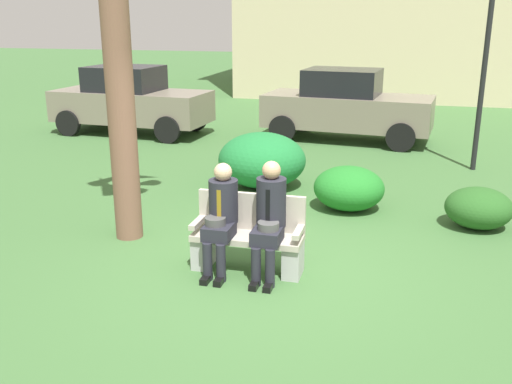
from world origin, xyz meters
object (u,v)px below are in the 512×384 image
seated_man_right (269,215)px  parked_car_far (346,105)px  park_bench (249,238)px  parked_car_near (130,100)px  seated_man_left (221,213)px  street_lamp (487,43)px  shrub_near_bench (479,208)px  shrub_mid_lawn (262,160)px  shrub_far_lawn (349,188)px

seated_man_right → parked_car_far: bearing=89.7°
park_bench → parked_car_near: 8.72m
park_bench → parked_car_near: size_ratio=0.32×
park_bench → seated_man_left: seated_man_left is taller
seated_man_left → street_lamp: street_lamp is taller
parked_car_far → street_lamp: (2.72, -2.13, 1.56)m
shrub_near_bench → shrub_mid_lawn: shrub_mid_lawn is taller
park_bench → parked_car_near: parked_car_near is taller
park_bench → parked_car_far: bearing=87.6°
seated_man_left → shrub_near_bench: seated_man_left is taller
shrub_far_lawn → parked_car_near: 7.55m
park_bench → seated_man_left: size_ratio=1.01×
shrub_far_lawn → street_lamp: size_ratio=0.27×
shrub_near_bench → shrub_mid_lawn: size_ratio=0.61×
park_bench → parked_car_far: parked_car_far is taller
seated_man_left → shrub_far_lawn: (1.22, 2.62, -0.38)m
shrub_far_lawn → park_bench: bearing=-110.3°
shrub_mid_lawn → park_bench: bearing=-78.7°
parked_car_near → parked_car_far: size_ratio=0.99×
park_bench → seated_man_right: seated_man_right is taller
shrub_near_bench → parked_car_near: (-7.80, 4.97, 0.55)m
seated_man_left → street_lamp: size_ratio=0.32×
shrub_near_bench → street_lamp: bearing=85.5°
seated_man_left → street_lamp: 6.77m
seated_man_left → shrub_near_bench: size_ratio=1.38×
parked_car_far → parked_car_near: bearing=-174.3°
shrub_far_lawn → parked_car_far: size_ratio=0.27×
street_lamp → shrub_far_lawn: bearing=-125.0°
seated_man_left → shrub_far_lawn: 2.91m
park_bench → shrub_mid_lawn: bearing=101.3°
shrub_near_bench → shrub_far_lawn: size_ratio=0.86×
park_bench → seated_man_right: bearing=-23.2°
seated_man_right → shrub_far_lawn: seated_man_right is taller
seated_man_left → park_bench: bearing=23.0°
seated_man_left → shrub_mid_lawn: bearing=96.2°
seated_man_left → shrub_mid_lawn: seated_man_left is taller
parked_car_far → shrub_mid_lawn: bearing=-103.0°
shrub_mid_lawn → parked_car_near: 5.76m
shrub_near_bench → street_lamp: 3.98m
shrub_far_lawn → parked_car_far: bearing=96.7°
seated_man_right → parked_car_far: parked_car_far is taller
shrub_mid_lawn → parked_car_near: bearing=139.1°
shrub_mid_lawn → shrub_far_lawn: 1.82m
parked_car_near → shrub_mid_lawn: bearing=-40.9°
park_bench → shrub_near_bench: park_bench is taller
park_bench → parked_car_far: (0.32, 7.65, 0.45)m
parked_car_far → shrub_near_bench: bearing=-65.9°
shrub_near_bench → parked_car_far: bearing=114.1°
shrub_near_bench → street_lamp: street_lamp is taller
park_bench → seated_man_right: size_ratio=0.96×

